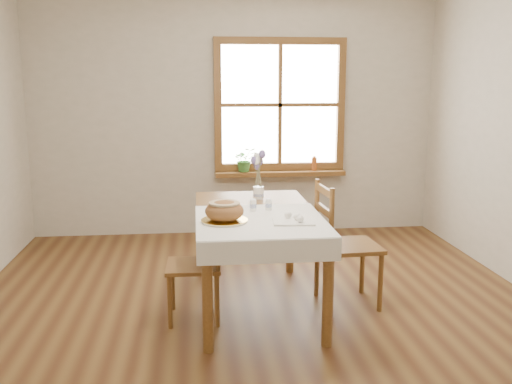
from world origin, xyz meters
TOP-DOWN VIEW (x-y plane):
  - ground at (0.00, 0.00)m, footprint 5.00×5.00m
  - room_walls at (0.00, 0.00)m, footprint 4.60×5.10m
  - window at (0.50, 2.47)m, footprint 1.46×0.08m
  - window_sill at (0.50, 2.40)m, footprint 1.46×0.20m
  - dining_table at (0.00, 0.30)m, footprint 0.90×1.60m
  - table_linen at (0.00, -0.00)m, footprint 0.91×0.99m
  - chair_left at (-0.48, 0.10)m, footprint 0.42×0.40m
  - chair_right at (0.71, 0.26)m, footprint 0.50×0.48m
  - bread_plate at (-0.26, -0.04)m, footprint 0.39×0.39m
  - bread_loaf at (-0.26, -0.04)m, footprint 0.27×0.27m
  - egg_napkin at (0.22, -0.09)m, footprint 0.30×0.26m
  - eggs at (0.22, -0.09)m, footprint 0.23×0.21m
  - salt_shaker at (-0.03, 0.27)m, footprint 0.06×0.06m
  - pepper_shaker at (0.09, 0.29)m, footprint 0.06×0.06m
  - flower_vase at (0.07, 0.74)m, footprint 0.11×0.11m
  - lavender_bouquet at (0.07, 0.74)m, footprint 0.16×0.16m
  - potted_plant at (0.10, 2.40)m, footprint 0.30×0.32m
  - amber_bottle at (0.89, 2.40)m, footprint 0.06×0.06m

SIDE VIEW (x-z plane):
  - ground at x=0.00m, z-range 0.00..0.00m
  - chair_left at x=-0.48m, z-range 0.00..0.83m
  - chair_right at x=0.71m, z-range 0.00..0.97m
  - dining_table at x=0.00m, z-range 0.29..1.04m
  - window_sill at x=0.50m, z-range 0.66..0.71m
  - table_linen at x=0.00m, z-range 0.75..0.76m
  - egg_napkin at x=0.22m, z-range 0.76..0.77m
  - bread_plate at x=-0.26m, z-range 0.76..0.78m
  - eggs at x=0.22m, z-range 0.77..0.82m
  - amber_bottle at x=0.89m, z-range 0.71..0.88m
  - flower_vase at x=0.07m, z-range 0.75..0.85m
  - pepper_shaker at x=0.09m, z-range 0.76..0.85m
  - salt_shaker at x=-0.03m, z-range 0.76..0.86m
  - potted_plant at x=0.10m, z-range 0.71..0.93m
  - bread_loaf at x=-0.26m, z-range 0.78..0.93m
  - lavender_bouquet at x=0.07m, z-range 0.85..1.14m
  - window at x=0.50m, z-range 0.72..2.18m
  - room_walls at x=0.00m, z-range 0.38..3.03m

